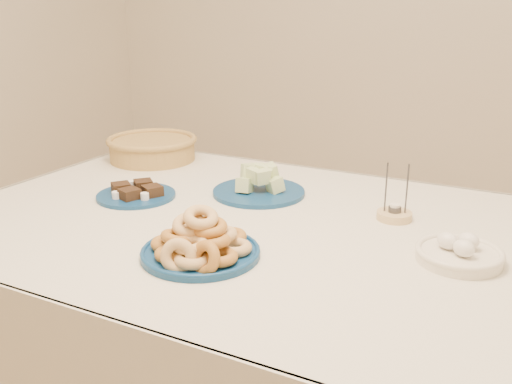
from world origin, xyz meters
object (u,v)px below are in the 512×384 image
wicker_basket (152,148)px  donut_platter (200,245)px  melon_plate (259,184)px  candle_holder (394,214)px  brownie_plate (136,193)px  egg_bowl (459,253)px  dining_table (265,261)px

wicker_basket → donut_platter: bearing=-45.8°
melon_plate → candle_holder: size_ratio=2.34×
melon_plate → brownie_plate: melon_plate is taller
melon_plate → egg_bowl: 0.64m
candle_holder → egg_bowl: size_ratio=0.62×
wicker_basket → candle_holder: size_ratio=2.19×
donut_platter → wicker_basket: size_ratio=0.94×
melon_plate → wicker_basket: 0.55m
dining_table → donut_platter: 0.29m
dining_table → egg_bowl: bearing=-1.0°
candle_holder → egg_bowl: 0.27m
wicker_basket → brownie_plate: bearing=-59.2°
dining_table → egg_bowl: egg_bowl is taller
melon_plate → egg_bowl: bearing=-19.3°
candle_holder → melon_plate: bearing=177.1°
candle_holder → egg_bowl: (0.19, -0.19, 0.01)m
brownie_plate → egg_bowl: egg_bowl is taller
donut_platter → wicker_basket: bearing=134.2°
dining_table → wicker_basket: wicker_basket is taller
dining_table → wicker_basket: bearing=149.8°
brownie_plate → candle_holder: candle_holder is taller
wicker_basket → candle_holder: (0.94, -0.19, -0.03)m
donut_platter → candle_holder: 0.54m
donut_platter → brownie_plate: 0.47m
dining_table → egg_bowl: 0.50m
wicker_basket → egg_bowl: bearing=-18.8°
melon_plate → dining_table: bearing=-59.0°
dining_table → melon_plate: 0.27m
brownie_plate → wicker_basket: wicker_basket is taller
dining_table → donut_platter: size_ratio=5.41×
donut_platter → melon_plate: size_ratio=0.88×
melon_plate → wicker_basket: bearing=161.7°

